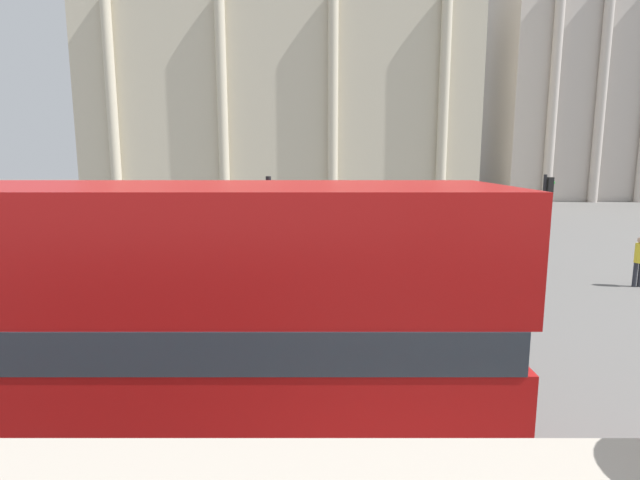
# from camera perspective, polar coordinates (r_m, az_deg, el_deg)

# --- Properties ---
(double_decker_bus) EXTENTS (11.30, 2.63, 4.08)m
(double_decker_bus) POSITION_cam_1_polar(r_m,az_deg,el_deg) (7.03, -30.89, -9.31)
(double_decker_bus) COLOR black
(double_decker_bus) RESTS_ON ground_plane
(plaza_building_left) EXTENTS (36.56, 14.33, 21.85)m
(plaza_building_left) POSITION_cam_1_polar(r_m,az_deg,el_deg) (52.04, -4.41, 16.62)
(plaza_building_left) COLOR beige
(plaza_building_left) RESTS_ON ground_plane
(traffic_light_near) EXTENTS (0.42, 0.24, 3.98)m
(traffic_light_near) POSITION_cam_1_polar(r_m,az_deg,el_deg) (11.24, -5.60, 0.17)
(traffic_light_near) COLOR black
(traffic_light_near) RESTS_ON ground_plane
(traffic_light_mid) EXTENTS (0.42, 0.24, 3.78)m
(traffic_light_mid) POSITION_cam_1_polar(r_m,az_deg,el_deg) (20.15, 24.16, 3.13)
(traffic_light_mid) COLOR black
(traffic_light_mid) RESTS_ON ground_plane
(traffic_light_far) EXTENTS (0.42, 0.24, 3.21)m
(traffic_light_far) POSITION_cam_1_polar(r_m,az_deg,el_deg) (26.00, 17.52, 3.97)
(traffic_light_far) COLOR black
(traffic_light_far) RESTS_ON ground_plane
(car_maroon) EXTENTS (4.20, 1.93, 1.35)m
(car_maroon) POSITION_cam_1_polar(r_m,az_deg,el_deg) (25.69, -0.20, 1.16)
(car_maroon) COLOR black
(car_maroon) RESTS_ON ground_plane
(pedestrian_yellow) EXTENTS (0.32, 0.32, 1.74)m
(pedestrian_yellow) POSITION_cam_1_polar(r_m,az_deg,el_deg) (20.19, 32.52, -1.74)
(pedestrian_yellow) COLOR #282B33
(pedestrian_yellow) RESTS_ON ground_plane
(pedestrian_grey) EXTENTS (0.32, 0.32, 1.74)m
(pedestrian_grey) POSITION_cam_1_polar(r_m,az_deg,el_deg) (37.63, 17.56, 3.83)
(pedestrian_grey) COLOR #282B33
(pedestrian_grey) RESTS_ON ground_plane
(pedestrian_black) EXTENTS (0.32, 0.32, 1.70)m
(pedestrian_black) POSITION_cam_1_polar(r_m,az_deg,el_deg) (27.11, -17.15, 1.78)
(pedestrian_black) COLOR #282B33
(pedestrian_black) RESTS_ON ground_plane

